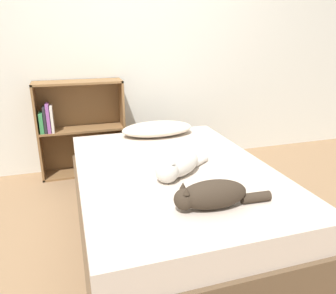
% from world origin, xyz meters
% --- Properties ---
extents(ground_plane, '(8.00, 8.00, 0.00)m').
position_xyz_m(ground_plane, '(0.00, 0.00, 0.00)').
color(ground_plane, '#846647').
extents(wall_back, '(8.00, 0.06, 2.50)m').
position_xyz_m(wall_back, '(0.00, 1.35, 1.25)').
color(wall_back, silver).
rests_on(wall_back, ground_plane).
extents(bed, '(1.31, 1.88, 0.46)m').
position_xyz_m(bed, '(0.00, 0.00, 0.23)').
color(bed, brown).
rests_on(bed, ground_plane).
extents(pillow, '(0.64, 0.32, 0.12)m').
position_xyz_m(pillow, '(0.09, 0.75, 0.52)').
color(pillow, beige).
rests_on(pillow, bed).
extents(cat_light, '(0.45, 0.36, 0.17)m').
position_xyz_m(cat_light, '(-0.02, -0.14, 0.53)').
color(cat_light, beige).
rests_on(cat_light, bed).
extents(cat_dark, '(0.54, 0.18, 0.15)m').
position_xyz_m(cat_dark, '(0.01, -0.58, 0.54)').
color(cat_dark, '#33281E').
rests_on(cat_dark, bed).
extents(bookshelf, '(0.81, 0.26, 0.91)m').
position_xyz_m(bookshelf, '(-0.57, 1.22, 0.47)').
color(bookshelf, brown).
rests_on(bookshelf, ground_plane).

